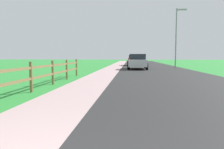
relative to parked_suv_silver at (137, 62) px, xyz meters
The scene contains 8 objects.
ground_plane 4.37m from the parked_suv_silver, 113.96° to the left, with size 120.00×120.00×0.00m, color #2E8A37.
road_asphalt 6.23m from the parked_suv_silver, 73.52° to the left, with size 7.00×66.00×0.01m, color #282828.
curb_concrete 7.63m from the parked_suv_silver, 128.67° to the left, with size 6.00×66.00×0.01m, color #B99A9A.
grass_verge 8.65m from the parked_suv_silver, 136.49° to the left, with size 5.00×66.00×0.00m, color #2E8A37.
rail_fence 15.47m from the parked_suv_silver, 106.39° to the right, with size 0.11×13.26×1.14m.
parked_suv_silver is the anchor object (origin of this frame).
parked_car_red 9.03m from the parked_suv_silver, 90.85° to the left, with size 2.15×4.70×1.53m.
street_lamp 5.95m from the parked_suv_silver, 27.46° to the left, with size 1.17×0.20×6.67m.
Camera 1 is at (1.02, -1.20, 1.33)m, focal length 33.87 mm.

